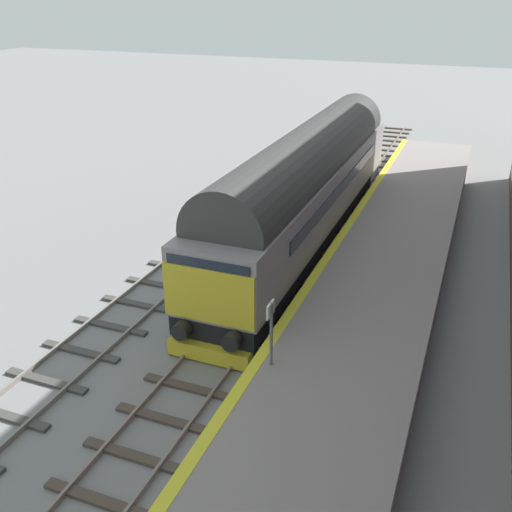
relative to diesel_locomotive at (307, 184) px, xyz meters
name	(u,v)px	position (x,y,z in m)	size (l,w,h in m)	color
ground_plane	(237,327)	(0.00, -6.99, -2.48)	(140.00, 140.00, 0.00)	gray
track_main	(237,325)	(0.00, -6.99, -2.43)	(2.50, 60.00, 0.15)	gray
track_adjacent_west	(136,304)	(-3.59, -6.99, -2.43)	(2.50, 60.00, 0.15)	gray
station_platform	(354,336)	(3.60, -6.99, -1.98)	(4.00, 44.00, 1.01)	gray
diesel_locomotive	(307,184)	(0.00, 0.00, 0.00)	(2.74, 18.19, 4.68)	black
platform_number_sign	(271,324)	(2.09, -9.79, -0.32)	(0.10, 0.44, 1.72)	slate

